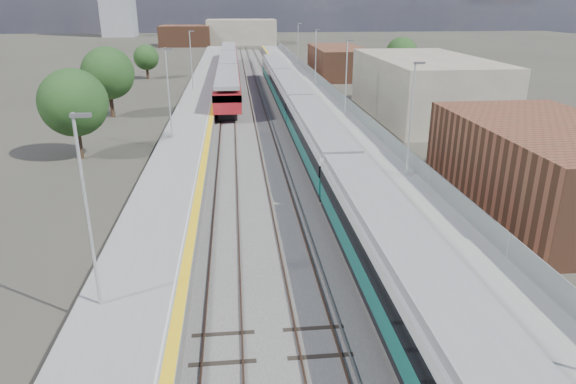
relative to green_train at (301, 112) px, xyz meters
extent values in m
plane|color=#47443A|center=(-1.50, 11.99, -2.21)|extent=(320.00, 320.00, 0.00)
cube|color=#565451|center=(-3.75, 14.49, -2.18)|extent=(10.50, 155.00, 0.06)
cube|color=#4C3323|center=(-0.72, 16.99, -2.10)|extent=(0.07, 160.00, 0.14)
cube|color=#4C3323|center=(0.72, 16.99, -2.10)|extent=(0.07, 160.00, 0.14)
cube|color=#4C3323|center=(-4.22, 16.99, -2.10)|extent=(0.07, 160.00, 0.14)
cube|color=#4C3323|center=(-2.78, 16.99, -2.10)|extent=(0.07, 160.00, 0.14)
cube|color=#4C3323|center=(-7.72, 16.99, -2.10)|extent=(0.07, 160.00, 0.14)
cube|color=#4C3323|center=(-6.28, 16.99, -2.10)|extent=(0.07, 160.00, 0.14)
cube|color=gray|center=(-1.05, 16.99, -2.11)|extent=(0.08, 160.00, 0.10)
cube|color=gray|center=(-2.45, 16.99, -2.11)|extent=(0.08, 160.00, 0.10)
cube|color=slate|center=(3.75, 14.49, -1.71)|extent=(4.70, 155.00, 1.00)
cube|color=gray|center=(3.75, 14.49, -1.21)|extent=(4.70, 155.00, 0.03)
cube|color=yellow|center=(1.65, 14.49, -1.19)|extent=(0.40, 155.00, 0.01)
cube|color=gray|center=(5.95, 14.49, -0.61)|extent=(0.06, 155.00, 1.20)
cylinder|color=#9EA0A3|center=(5.10, -16.01, 2.56)|extent=(0.12, 0.12, 7.50)
cube|color=#4C4C4F|center=(5.35, -16.01, 6.21)|extent=(0.70, 0.18, 0.14)
cylinder|color=#9EA0A3|center=(5.10, 3.99, 2.56)|extent=(0.12, 0.12, 7.50)
cube|color=#4C4C4F|center=(5.35, 3.99, 6.21)|extent=(0.70, 0.18, 0.14)
cylinder|color=#9EA0A3|center=(5.10, 23.99, 2.56)|extent=(0.12, 0.12, 7.50)
cube|color=#4C4C4F|center=(5.35, 23.99, 6.21)|extent=(0.70, 0.18, 0.14)
cylinder|color=#9EA0A3|center=(5.10, 43.99, 2.56)|extent=(0.12, 0.12, 7.50)
cube|color=#4C4C4F|center=(5.35, 43.99, 6.21)|extent=(0.70, 0.18, 0.14)
cube|color=slate|center=(-10.55, 14.49, -1.71)|extent=(4.30, 155.00, 1.00)
cube|color=gray|center=(-10.55, 14.49, -1.21)|extent=(4.30, 155.00, 0.03)
cube|color=yellow|center=(-8.65, 14.49, -1.19)|extent=(0.45, 155.00, 0.01)
cube|color=silver|center=(-9.00, 14.49, -1.19)|extent=(0.08, 155.00, 0.01)
cylinder|color=#9EA0A3|center=(-11.70, -30.01, 2.56)|extent=(0.12, 0.12, 7.50)
cube|color=#4C4C4F|center=(-11.45, -30.01, 6.21)|extent=(0.70, 0.18, 0.14)
cylinder|color=#9EA0A3|center=(-11.70, -4.01, 2.56)|extent=(0.12, 0.12, 7.50)
cube|color=#4C4C4F|center=(-11.45, -4.01, 6.21)|extent=(0.70, 0.18, 0.14)
cylinder|color=#9EA0A3|center=(-11.70, 21.99, 2.56)|extent=(0.12, 0.12, 7.50)
cube|color=#4C4C4F|center=(-11.45, 21.99, 6.21)|extent=(0.70, 0.18, 0.14)
cube|color=brown|center=(12.50, -20.01, 0.39)|extent=(9.00, 16.00, 5.20)
cube|color=gray|center=(14.50, 6.99, 0.99)|extent=(11.00, 22.00, 6.40)
cube|color=brown|center=(11.50, 39.99, 0.19)|extent=(8.00, 18.00, 4.80)
cube|color=gray|center=(-3.50, 111.99, 1.29)|extent=(20.00, 14.00, 7.00)
cube|color=brown|center=(-19.50, 106.99, 0.59)|extent=(14.00, 12.00, 5.60)
cube|color=black|center=(0.00, -29.54, -1.34)|extent=(2.70, 19.34, 0.46)
cube|color=#125E53|center=(0.00, -29.54, -0.55)|extent=(2.80, 19.34, 1.13)
cube|color=black|center=(0.00, -29.54, 0.34)|extent=(2.86, 19.34, 0.77)
cube|color=silver|center=(0.00, -29.54, 0.96)|extent=(2.80, 19.34, 0.48)
cube|color=gray|center=(0.00, -29.54, 1.38)|extent=(2.48, 19.34, 0.40)
cube|color=black|center=(0.00, -9.70, -1.34)|extent=(2.70, 19.34, 0.46)
cube|color=#125E53|center=(0.00, -9.70, -0.55)|extent=(2.80, 19.34, 1.13)
cube|color=black|center=(0.00, -9.70, 0.34)|extent=(2.86, 19.34, 0.77)
cube|color=silver|center=(0.00, -9.70, 0.96)|extent=(2.80, 19.34, 0.48)
cube|color=gray|center=(0.00, -9.70, 1.38)|extent=(2.48, 19.34, 0.40)
cube|color=black|center=(0.00, 10.13, -1.34)|extent=(2.70, 19.34, 0.46)
cube|color=#125E53|center=(0.00, 10.13, -0.55)|extent=(2.80, 19.34, 1.13)
cube|color=black|center=(0.00, 10.13, 0.34)|extent=(2.86, 19.34, 0.77)
cube|color=silver|center=(0.00, 10.13, 0.96)|extent=(2.80, 19.34, 0.48)
cube|color=gray|center=(0.00, 10.13, 1.38)|extent=(2.48, 19.34, 0.40)
cube|color=black|center=(0.00, 29.97, -1.34)|extent=(2.70, 19.34, 0.46)
cube|color=#125E53|center=(0.00, 29.97, -0.55)|extent=(2.80, 19.34, 1.13)
cube|color=black|center=(0.00, 29.97, 0.34)|extent=(2.86, 19.34, 0.77)
cube|color=silver|center=(0.00, 29.97, 0.96)|extent=(2.80, 19.34, 0.48)
cube|color=gray|center=(0.00, 29.97, 1.38)|extent=(2.48, 19.34, 0.40)
cube|color=black|center=(-7.00, 14.67, -1.72)|extent=(2.01, 17.08, 0.70)
cube|color=maroon|center=(-7.00, 14.67, -0.05)|extent=(2.96, 20.10, 2.12)
cube|color=black|center=(-7.00, 14.67, 0.48)|extent=(3.03, 20.10, 0.74)
cube|color=gray|center=(-7.00, 14.67, 1.54)|extent=(2.64, 20.10, 0.42)
cube|color=black|center=(-7.00, 35.27, -1.72)|extent=(2.01, 17.08, 0.70)
cube|color=maroon|center=(-7.00, 35.27, -0.05)|extent=(2.96, 20.10, 2.12)
cube|color=black|center=(-7.00, 35.27, 0.48)|extent=(3.03, 20.10, 0.74)
cube|color=gray|center=(-7.00, 35.27, 1.54)|extent=(2.64, 20.10, 0.42)
cube|color=black|center=(-7.00, 55.87, -1.72)|extent=(2.01, 17.08, 0.70)
cube|color=maroon|center=(-7.00, 55.87, -0.05)|extent=(2.96, 20.10, 2.12)
cube|color=black|center=(-7.00, 55.87, 0.48)|extent=(3.03, 20.10, 0.74)
cube|color=gray|center=(-7.00, 55.87, 1.54)|extent=(2.64, 20.10, 0.42)
cylinder|color=#382619|center=(-18.86, -6.07, -0.95)|extent=(0.44, 0.44, 2.53)
sphere|color=#163B17|center=(-18.86, -6.07, 2.35)|extent=(5.33, 5.33, 5.33)
cylinder|color=#382619|center=(-19.69, 10.00, -0.89)|extent=(0.44, 0.44, 2.65)
sphere|color=#163B17|center=(-19.69, 10.00, 2.56)|extent=(5.58, 5.58, 5.58)
cylinder|color=#382619|center=(-20.32, 39.99, -1.25)|extent=(0.44, 0.44, 1.92)
sphere|color=#163B17|center=(-20.32, 39.99, 1.26)|extent=(4.06, 4.06, 4.06)
cylinder|color=#382619|center=(20.26, 33.36, -1.02)|extent=(0.44, 0.44, 2.38)
sphere|color=#163B17|center=(20.26, 33.36, 2.09)|extent=(5.03, 5.03, 5.03)
camera|label=1|loc=(-6.24, -47.81, 9.83)|focal=32.00mm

